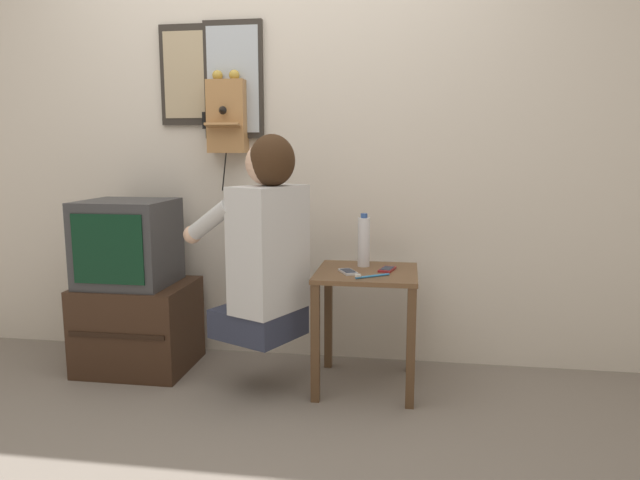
# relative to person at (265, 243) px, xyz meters

# --- Properties ---
(ground_plane) EXTENTS (14.00, 14.00, 0.00)m
(ground_plane) POSITION_rel_person_xyz_m (-0.06, -0.67, -0.74)
(ground_plane) COLOR slate
(wall_back) EXTENTS (6.80, 0.05, 2.55)m
(wall_back) POSITION_rel_person_xyz_m (-0.06, 0.56, 0.53)
(wall_back) COLOR beige
(wall_back) RESTS_ON ground_plane
(side_table) EXTENTS (0.49, 0.49, 0.59)m
(side_table) POSITION_rel_person_xyz_m (0.47, 0.16, -0.28)
(side_table) COLOR brown
(side_table) RESTS_ON ground_plane
(person) EXTENTS (0.60, 0.54, 0.97)m
(person) POSITION_rel_person_xyz_m (0.00, 0.00, 0.00)
(person) COLOR #2D3347
(person) RESTS_ON ground_plane
(tv_stand) EXTENTS (0.57, 0.49, 0.47)m
(tv_stand) POSITION_rel_person_xyz_m (-0.77, 0.22, -0.51)
(tv_stand) COLOR #382316
(tv_stand) RESTS_ON ground_plane
(television) EXTENTS (0.45, 0.42, 0.45)m
(television) POSITION_rel_person_xyz_m (-0.80, 0.20, -0.05)
(television) COLOR #38383A
(television) RESTS_ON tv_stand
(wall_phone_antique) EXTENTS (0.25, 0.18, 0.82)m
(wall_phone_antique) POSITION_rel_person_xyz_m (-0.32, 0.48, 0.62)
(wall_phone_antique) COLOR #AD7A47
(framed_picture) EXTENTS (0.34, 0.03, 0.54)m
(framed_picture) POSITION_rel_person_xyz_m (-0.54, 0.52, 0.84)
(framed_picture) COLOR #2D2823
(wall_mirror) EXTENTS (0.33, 0.03, 0.63)m
(wall_mirror) POSITION_rel_person_xyz_m (-0.30, 0.52, 0.81)
(wall_mirror) COLOR #2D2823
(cell_phone_held) EXTENTS (0.11, 0.14, 0.01)m
(cell_phone_held) POSITION_rel_person_xyz_m (0.39, 0.09, -0.14)
(cell_phone_held) COLOR silver
(cell_phone_held) RESTS_ON side_table
(cell_phone_spare) EXTENTS (0.09, 0.13, 0.01)m
(cell_phone_spare) POSITION_rel_person_xyz_m (0.57, 0.18, -0.14)
(cell_phone_spare) COLOR maroon
(cell_phone_spare) RESTS_ON side_table
(water_bottle) EXTENTS (0.06, 0.06, 0.27)m
(water_bottle) POSITION_rel_person_xyz_m (0.45, 0.27, -0.02)
(water_bottle) COLOR silver
(water_bottle) RESTS_ON side_table
(toothbrush) EXTENTS (0.16, 0.12, 0.02)m
(toothbrush) POSITION_rel_person_xyz_m (0.50, 0.01, -0.14)
(toothbrush) COLOR #338CD8
(toothbrush) RESTS_ON side_table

